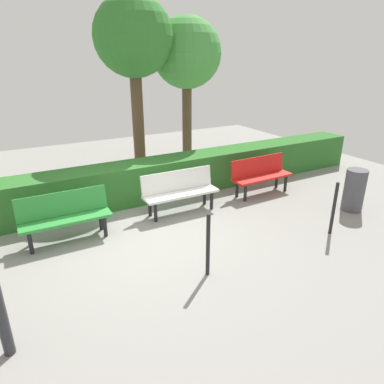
{
  "coord_description": "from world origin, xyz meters",
  "views": [
    {
      "loc": [
        1.91,
        5.33,
        3.07
      ],
      "look_at": [
        -1.19,
        -0.25,
        0.55
      ],
      "focal_mm": 32.41,
      "sensor_mm": 36.0,
      "label": 1
    }
  ],
  "objects_px": {
    "bench_red": "(261,174)",
    "bench_green": "(65,215)",
    "bench_white": "(180,190)",
    "trash_bin": "(354,190)",
    "tree_near": "(187,55)",
    "tree_mid": "(133,40)"
  },
  "relations": [
    {
      "from": "tree_near",
      "to": "tree_mid",
      "type": "bearing_deg",
      "value": 4.44
    },
    {
      "from": "bench_white",
      "to": "tree_mid",
      "type": "xyz_separation_m",
      "value": [
        -0.18,
        -2.71,
        2.95
      ]
    },
    {
      "from": "bench_red",
      "to": "trash_bin",
      "type": "bearing_deg",
      "value": 120.5
    },
    {
      "from": "bench_white",
      "to": "trash_bin",
      "type": "height_order",
      "value": "trash_bin"
    },
    {
      "from": "tree_near",
      "to": "tree_mid",
      "type": "height_order",
      "value": "tree_mid"
    },
    {
      "from": "bench_red",
      "to": "bench_green",
      "type": "bearing_deg",
      "value": -0.44
    },
    {
      "from": "bench_red",
      "to": "tree_near",
      "type": "xyz_separation_m",
      "value": [
        0.44,
        -2.83,
        2.6
      ]
    },
    {
      "from": "bench_green",
      "to": "trash_bin",
      "type": "height_order",
      "value": "trash_bin"
    },
    {
      "from": "bench_white",
      "to": "bench_green",
      "type": "distance_m",
      "value": 2.31
    },
    {
      "from": "tree_near",
      "to": "tree_mid",
      "type": "xyz_separation_m",
      "value": [
        1.52,
        0.12,
        0.35
      ]
    },
    {
      "from": "bench_white",
      "to": "bench_green",
      "type": "bearing_deg",
      "value": 3.37
    },
    {
      "from": "bench_white",
      "to": "bench_green",
      "type": "relative_size",
      "value": 1.03
    },
    {
      "from": "tree_near",
      "to": "tree_mid",
      "type": "distance_m",
      "value": 1.57
    },
    {
      "from": "bench_green",
      "to": "bench_white",
      "type": "bearing_deg",
      "value": -177.2
    },
    {
      "from": "bench_white",
      "to": "trash_bin",
      "type": "xyz_separation_m",
      "value": [
        -3.23,
        1.72,
        -0.04
      ]
    },
    {
      "from": "bench_white",
      "to": "trash_bin",
      "type": "distance_m",
      "value": 3.66
    },
    {
      "from": "bench_red",
      "to": "bench_green",
      "type": "xyz_separation_m",
      "value": [
        4.45,
        0.1,
        0.0
      ]
    },
    {
      "from": "tree_mid",
      "to": "bench_white",
      "type": "bearing_deg",
      "value": 86.24
    },
    {
      "from": "bench_green",
      "to": "tree_mid",
      "type": "height_order",
      "value": "tree_mid"
    },
    {
      "from": "bench_green",
      "to": "tree_mid",
      "type": "distance_m",
      "value": 4.77
    },
    {
      "from": "tree_near",
      "to": "trash_bin",
      "type": "relative_size",
      "value": 4.55
    },
    {
      "from": "bench_white",
      "to": "tree_near",
      "type": "xyz_separation_m",
      "value": [
        -1.7,
        -2.83,
        2.6
      ]
    }
  ]
}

